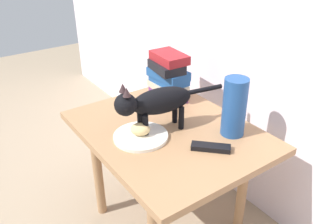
% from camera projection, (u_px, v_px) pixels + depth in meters
% --- Properties ---
extents(ground_plane, '(6.00, 6.00, 0.00)m').
position_uv_depth(ground_plane, '(168.00, 219.00, 1.71)').
color(ground_plane, gray).
extents(side_table, '(0.82, 0.63, 0.52)m').
position_uv_depth(side_table, '(168.00, 142.00, 1.49)').
color(side_table, '#9E724C').
rests_on(side_table, ground).
extents(plate, '(0.22, 0.22, 0.01)m').
position_uv_depth(plate, '(141.00, 136.00, 1.40)').
color(plate, silver).
rests_on(plate, side_table).
extents(bread_roll, '(0.10, 0.10, 0.05)m').
position_uv_depth(bread_roll, '(140.00, 129.00, 1.38)').
color(bread_roll, '#E0BC7A').
rests_on(bread_roll, plate).
extents(cat, '(0.14, 0.47, 0.23)m').
position_uv_depth(cat, '(155.00, 102.00, 1.39)').
color(cat, black).
rests_on(cat, side_table).
extents(book_stack, '(0.21, 0.15, 0.23)m').
position_uv_depth(book_stack, '(168.00, 77.00, 1.67)').
color(book_stack, '#72337A').
rests_on(book_stack, side_table).
extents(green_vase, '(0.10, 0.10, 0.24)m').
position_uv_depth(green_vase, '(234.00, 107.00, 1.37)').
color(green_vase, navy).
rests_on(green_vase, side_table).
extents(tv_remote, '(0.14, 0.14, 0.02)m').
position_uv_depth(tv_remote, '(211.00, 147.00, 1.32)').
color(tv_remote, black).
rests_on(tv_remote, side_table).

